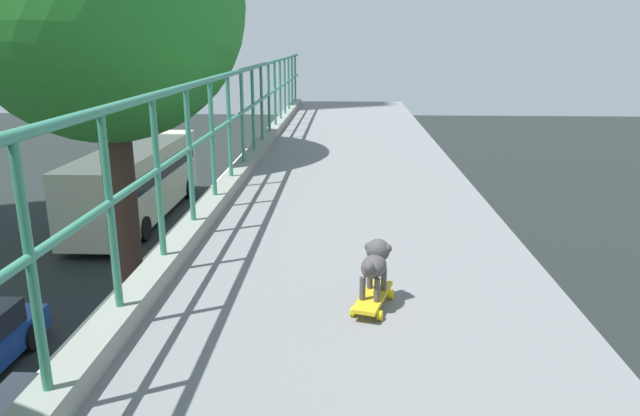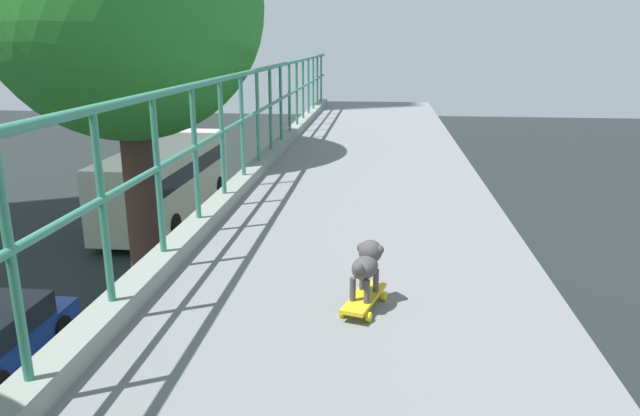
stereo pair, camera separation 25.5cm
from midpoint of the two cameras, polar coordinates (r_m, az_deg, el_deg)
The scene contains 4 objects.
city_bus at distance 26.35m, azimuth -17.60°, elevation 2.70°, with size 2.70×10.36×3.09m.
roadside_tree_mid at distance 8.54m, azimuth -21.00°, elevation 16.95°, with size 3.66×3.66×9.63m.
toy_skateboard at distance 3.66m, azimuth 3.13°, elevation -8.64°, with size 0.28×0.51×0.08m.
small_dog at distance 3.61m, azimuth 3.34°, elevation -5.16°, with size 0.22×0.35×0.32m.
Camera 1 is at (1.03, -1.36, 7.44)m, focal length 33.19 mm.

